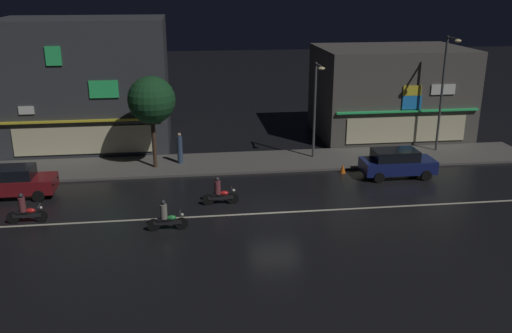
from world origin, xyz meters
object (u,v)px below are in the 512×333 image
(streetlamp_west, at_px, (316,102))
(streetlamp_mid, at_px, (444,86))
(parked_car_trailing, at_px, (397,163))
(parked_car_near_kerb, at_px, (13,182))
(motorcycle_lead, at_px, (166,218))
(motorcycle_following, at_px, (219,193))
(pedestrian_on_sidewalk, at_px, (180,149))
(traffic_cone, at_px, (343,169))
(motorcycle_opposite_lane, at_px, (25,211))

(streetlamp_west, xyz_separation_m, streetlamp_mid, (8.66, 0.46, 0.77))
(streetlamp_mid, xyz_separation_m, parked_car_trailing, (-4.54, -4.29, -3.73))
(parked_car_near_kerb, distance_m, motorcycle_lead, 9.86)
(parked_car_near_kerb, xyz_separation_m, motorcycle_following, (10.93, -2.53, -0.24))
(motorcycle_following, bearing_deg, streetlamp_mid, 28.92)
(motorcycle_following, bearing_deg, parked_car_trailing, 19.01)
(parked_car_trailing, xyz_separation_m, motorcycle_lead, (-13.38, -5.83, -0.24))
(motorcycle_lead, bearing_deg, pedestrian_on_sidewalk, -96.84)
(parked_car_trailing, height_order, motorcycle_following, parked_car_trailing)
(pedestrian_on_sidewalk, height_order, motorcycle_lead, pedestrian_on_sidewalk)
(streetlamp_west, distance_m, traffic_cone, 4.64)
(motorcycle_opposite_lane, relative_size, traffic_cone, 3.45)
(streetlamp_west, bearing_deg, traffic_cone, -67.25)
(streetlamp_west, distance_m, parked_car_trailing, 6.36)
(parked_car_near_kerb, xyz_separation_m, motorcycle_opposite_lane, (1.54, -3.65, -0.24))
(streetlamp_west, height_order, motorcycle_opposite_lane, streetlamp_west)
(motorcycle_lead, bearing_deg, motorcycle_opposite_lane, -17.47)
(streetlamp_mid, height_order, motorcycle_opposite_lane, streetlamp_mid)
(traffic_cone, bearing_deg, motorcycle_following, -152.27)
(parked_car_trailing, xyz_separation_m, motorcycle_opposite_lane, (-20.10, -4.11, -0.24))
(traffic_cone, bearing_deg, parked_car_near_kerb, -175.28)
(streetlamp_west, relative_size, motorcycle_opposite_lane, 3.24)
(motorcycle_lead, distance_m, traffic_cone, 12.51)
(streetlamp_west, height_order, parked_car_trailing, streetlamp_west)
(parked_car_near_kerb, distance_m, motorcycle_following, 11.22)
(parked_car_near_kerb, relative_size, motorcycle_following, 2.26)
(pedestrian_on_sidewalk, bearing_deg, parked_car_trailing, 5.11)
(streetlamp_mid, distance_m, motorcycle_following, 17.37)
(pedestrian_on_sidewalk, distance_m, parked_car_near_kerb, 9.90)
(motorcycle_following, bearing_deg, parked_car_near_kerb, 170.34)
(parked_car_near_kerb, height_order, motorcycle_following, parked_car_near_kerb)
(pedestrian_on_sidewalk, xyz_separation_m, motorcycle_lead, (-0.64, -9.71, -0.43))
(parked_car_trailing, bearing_deg, streetlamp_west, -43.00)
(parked_car_trailing, bearing_deg, traffic_cone, -20.11)
(streetlamp_west, distance_m, pedestrian_on_sidewalk, 9.06)
(streetlamp_mid, relative_size, parked_car_trailing, 1.77)
(motorcycle_lead, bearing_deg, traffic_cone, -149.50)
(streetlamp_mid, bearing_deg, parked_car_near_kerb, -169.72)
(pedestrian_on_sidewalk, height_order, parked_car_near_kerb, pedestrian_on_sidewalk)
(motorcycle_lead, height_order, traffic_cone, motorcycle_lead)
(parked_car_trailing, distance_m, motorcycle_lead, 14.60)
(parked_car_trailing, bearing_deg, parked_car_near_kerb, 1.21)
(traffic_cone, bearing_deg, parked_car_trailing, -20.11)
(streetlamp_west, relative_size, motorcycle_following, 3.24)
(parked_car_near_kerb, bearing_deg, traffic_cone, -175.28)
(motorcycle_following, height_order, traffic_cone, motorcycle_following)
(parked_car_trailing, relative_size, traffic_cone, 7.82)
(parked_car_near_kerb, distance_m, traffic_cone, 18.76)
(streetlamp_mid, height_order, parked_car_trailing, streetlamp_mid)
(streetlamp_mid, bearing_deg, traffic_cone, -156.86)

